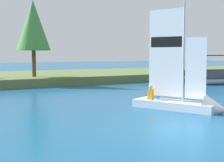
% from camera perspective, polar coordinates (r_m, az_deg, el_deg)
% --- Properties ---
extents(ground_plane, '(200.00, 200.00, 0.00)m').
position_cam_1_polar(ground_plane, '(12.44, 12.36, -8.46)').
color(ground_plane, '#195684').
extents(shore_bank, '(80.00, 13.65, 0.77)m').
position_cam_1_polar(shore_bank, '(34.28, -15.65, 0.54)').
color(shore_bank, '#5B703D').
rests_on(shore_bank, ground).
extents(shoreline_tree_centre, '(3.07, 3.07, 6.97)m').
position_cam_1_polar(shoreline_tree_centre, '(30.22, -13.87, 9.60)').
color(shoreline_tree_centre, brown).
rests_on(shoreline_tree_centre, shore_bank).
extents(wooden_dock, '(1.66, 5.89, 0.55)m').
position_cam_1_polar(wooden_dock, '(34.71, 16.79, 0.38)').
color(wooden_dock, brown).
rests_on(wooden_dock, ground).
extents(sailboat, '(3.25, 5.02, 6.31)m').
position_cam_1_polar(sailboat, '(16.62, 13.61, -3.59)').
color(sailboat, silver).
rests_on(sailboat, ground).
extents(pontoon_boat, '(6.01, 3.89, 2.75)m').
position_cam_1_polar(pontoon_boat, '(32.19, 17.06, 0.78)').
color(pontoon_boat, '#B2B2B7').
rests_on(pontoon_boat, ground).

